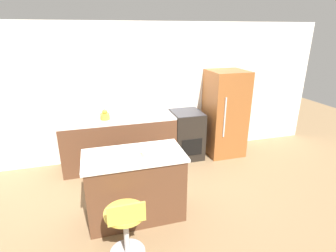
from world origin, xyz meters
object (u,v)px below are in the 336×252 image
Objects in this scene: refrigerator at (225,113)px; mixing_bowl at (143,114)px; oven_range at (186,134)px; stool_chair at (126,226)px; kettle at (105,115)px.

mixing_bowl is at bearing 179.64° from refrigerator.
mixing_bowl is at bearing -178.30° from oven_range.
oven_range is at bearing 1.70° from mixing_bowl.
oven_range reaches higher than stool_chair.
oven_range is 3.81× the size of mixing_bowl.
stool_chair is (-2.30, -2.19, -0.44)m from refrigerator.
oven_range is 1.16× the size of stool_chair.
mixing_bowl is (-0.88, -0.03, 0.51)m from oven_range.
refrigerator is 6.91× the size of mixing_bowl.
stool_chair is at bearing -88.61° from kettle.
kettle is 0.68m from mixing_bowl.
oven_range is 1.65m from kettle.
oven_range is 2.68m from stool_chair.
mixing_bowl reaches higher than oven_range.
oven_range is at bearing 0.96° from kettle.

